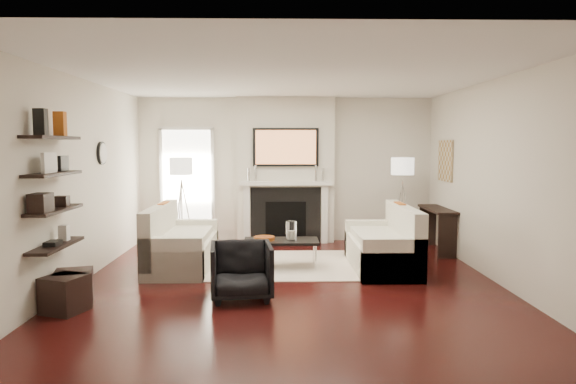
{
  "coord_description": "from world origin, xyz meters",
  "views": [
    {
      "loc": [
        -0.14,
        -6.69,
        1.82
      ],
      "look_at": [
        0.0,
        0.6,
        1.15
      ],
      "focal_mm": 32.0,
      "sensor_mm": 36.0,
      "label": 1
    }
  ],
  "objects_px": {
    "loveseat_left_base": "(183,253)",
    "ottoman_near": "(74,288)",
    "coffee_table": "(281,241)",
    "armchair": "(241,268)",
    "loveseat_right_base": "(381,254)",
    "lamp_left_shade": "(181,166)",
    "lamp_right_shade": "(403,166)"
  },
  "relations": [
    {
      "from": "loveseat_left_base",
      "to": "ottoman_near",
      "type": "xyz_separation_m",
      "value": [
        -0.91,
        -1.8,
        -0.01
      ]
    },
    {
      "from": "coffee_table",
      "to": "armchair",
      "type": "distance_m",
      "value": 1.59
    },
    {
      "from": "coffee_table",
      "to": "armchair",
      "type": "relative_size",
      "value": 1.5
    },
    {
      "from": "loveseat_left_base",
      "to": "ottoman_near",
      "type": "bearing_deg",
      "value": -116.69
    },
    {
      "from": "loveseat_right_base",
      "to": "lamp_left_shade",
      "type": "height_order",
      "value": "lamp_left_shade"
    },
    {
      "from": "loveseat_left_base",
      "to": "ottoman_near",
      "type": "relative_size",
      "value": 4.5
    },
    {
      "from": "loveseat_left_base",
      "to": "coffee_table",
      "type": "bearing_deg",
      "value": -2.41
    },
    {
      "from": "loveseat_right_base",
      "to": "coffee_table",
      "type": "xyz_separation_m",
      "value": [
        -1.48,
        0.06,
        0.19
      ]
    },
    {
      "from": "armchair",
      "to": "lamp_left_shade",
      "type": "height_order",
      "value": "lamp_left_shade"
    },
    {
      "from": "coffee_table",
      "to": "armchair",
      "type": "xyz_separation_m",
      "value": [
        -0.48,
        -1.52,
        -0.03
      ]
    },
    {
      "from": "ottoman_near",
      "to": "armchair",
      "type": "bearing_deg",
      "value": 6.76
    },
    {
      "from": "lamp_right_shade",
      "to": "armchair",
      "type": "bearing_deg",
      "value": -131.2
    },
    {
      "from": "loveseat_left_base",
      "to": "lamp_left_shade",
      "type": "height_order",
      "value": "lamp_left_shade"
    },
    {
      "from": "loveseat_right_base",
      "to": "lamp_right_shade",
      "type": "distance_m",
      "value": 2.09
    },
    {
      "from": "lamp_left_shade",
      "to": "lamp_right_shade",
      "type": "height_order",
      "value": "same"
    },
    {
      "from": "coffee_table",
      "to": "lamp_right_shade",
      "type": "height_order",
      "value": "lamp_right_shade"
    },
    {
      "from": "loveseat_right_base",
      "to": "coffee_table",
      "type": "distance_m",
      "value": 1.49
    },
    {
      "from": "loveseat_left_base",
      "to": "coffee_table",
      "type": "xyz_separation_m",
      "value": [
        1.47,
        -0.06,
        0.19
      ]
    },
    {
      "from": "loveseat_right_base",
      "to": "coffee_table",
      "type": "bearing_deg",
      "value": 177.57
    },
    {
      "from": "loveseat_left_base",
      "to": "lamp_right_shade",
      "type": "bearing_deg",
      "value": 21.52
    },
    {
      "from": "loveseat_right_base",
      "to": "lamp_left_shade",
      "type": "relative_size",
      "value": 4.5
    },
    {
      "from": "loveseat_left_base",
      "to": "armchair",
      "type": "xyz_separation_m",
      "value": [
        0.99,
        -1.58,
        0.16
      ]
    },
    {
      "from": "loveseat_left_base",
      "to": "armchair",
      "type": "bearing_deg",
      "value": -57.99
    },
    {
      "from": "coffee_table",
      "to": "loveseat_right_base",
      "type": "bearing_deg",
      "value": -2.43
    },
    {
      "from": "loveseat_right_base",
      "to": "ottoman_near",
      "type": "relative_size",
      "value": 4.5
    },
    {
      "from": "coffee_table",
      "to": "lamp_right_shade",
      "type": "bearing_deg",
      "value": 34.69
    },
    {
      "from": "coffee_table",
      "to": "ottoman_near",
      "type": "xyz_separation_m",
      "value": [
        -2.37,
        -1.74,
        -0.2
      ]
    },
    {
      "from": "armchair",
      "to": "lamp_right_shade",
      "type": "bearing_deg",
      "value": 42.44
    },
    {
      "from": "loveseat_left_base",
      "to": "coffee_table",
      "type": "distance_m",
      "value": 1.48
    },
    {
      "from": "loveseat_left_base",
      "to": "armchair",
      "type": "distance_m",
      "value": 1.87
    },
    {
      "from": "loveseat_left_base",
      "to": "ottoman_near",
      "type": "distance_m",
      "value": 2.02
    },
    {
      "from": "lamp_right_shade",
      "to": "ottoman_near",
      "type": "height_order",
      "value": "lamp_right_shade"
    }
  ]
}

